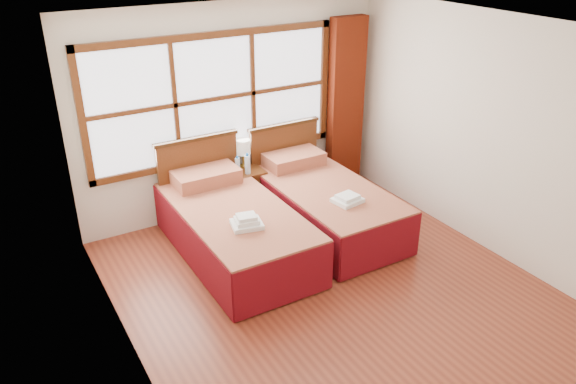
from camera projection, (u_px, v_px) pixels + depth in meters
floor at (334, 291)px, 5.71m from camera, size 4.50×4.50×0.00m
ceiling at (345, 30)px, 4.57m from camera, size 4.50×4.50×0.00m
wall_back at (233, 110)px, 6.89m from camera, size 4.00×0.00×4.00m
wall_left at (122, 230)px, 4.23m from camera, size 0.00×4.50×4.50m
wall_right at (491, 137)px, 6.06m from camera, size 0.00×4.50×4.50m
window at (215, 98)px, 6.66m from camera, size 3.16×0.06×1.56m
curtain at (346, 104)px, 7.56m from camera, size 0.50×0.16×2.30m
bed_left at (233, 227)px, 6.24m from camera, size 1.12×2.17×1.09m
bed_right at (323, 203)px, 6.80m from camera, size 1.08×2.10×1.05m
nightstand at (246, 192)px, 7.13m from camera, size 0.44×0.44×0.59m
towels_left at (247, 222)px, 5.72m from camera, size 0.36×0.33×0.13m
towels_right at (347, 199)px, 6.26m from camera, size 0.33×0.30×0.09m
lamp at (243, 148)px, 7.01m from camera, size 0.19×0.19×0.36m
bottle_near at (238, 166)px, 6.89m from camera, size 0.06×0.06×0.23m
bottle_far at (248, 164)px, 6.87m from camera, size 0.07×0.07×0.27m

